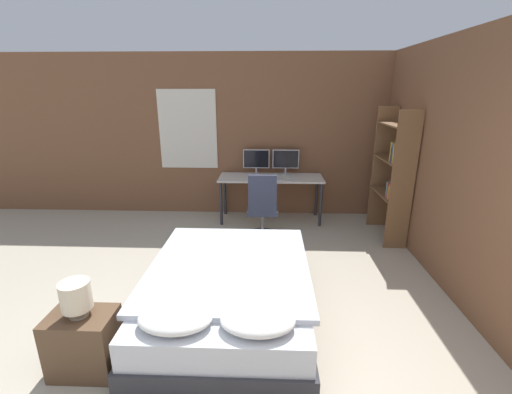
# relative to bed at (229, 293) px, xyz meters

# --- Properties ---
(wall_back) EXTENTS (12.00, 0.08, 2.70)m
(wall_back) POSITION_rel_bed_xyz_m (0.22, 3.01, 1.09)
(wall_back) COLOR brown
(wall_back) RESTS_ON ground_plane
(wall_side_right) EXTENTS (0.06, 12.00, 2.70)m
(wall_side_right) POSITION_rel_bed_xyz_m (2.34, 0.13, 1.09)
(wall_side_right) COLOR brown
(wall_side_right) RESTS_ON ground_plane
(bed) EXTENTS (1.51, 2.01, 0.59)m
(bed) POSITION_rel_bed_xyz_m (0.00, 0.00, 0.00)
(bed) COLOR #2D2D33
(bed) RESTS_ON ground_plane
(nightstand) EXTENTS (0.49, 0.34, 0.50)m
(nightstand) POSITION_rel_bed_xyz_m (-1.04, -0.70, -0.01)
(nightstand) COLOR brown
(nightstand) RESTS_ON ground_plane
(bedside_lamp) EXTENTS (0.22, 0.22, 0.28)m
(bedside_lamp) POSITION_rel_bed_xyz_m (-1.04, -0.70, 0.41)
(bedside_lamp) COLOR gray
(bedside_lamp) RESTS_ON nightstand
(desk) EXTENTS (1.70, 0.61, 0.75)m
(desk) POSITION_rel_bed_xyz_m (0.40, 2.63, 0.40)
(desk) COLOR beige
(desk) RESTS_ON ground_plane
(monitor_left) EXTENTS (0.44, 0.16, 0.42)m
(monitor_left) POSITION_rel_bed_xyz_m (0.15, 2.83, 0.73)
(monitor_left) COLOR #B7B7BC
(monitor_left) RESTS_ON desk
(monitor_right) EXTENTS (0.44, 0.16, 0.42)m
(monitor_right) POSITION_rel_bed_xyz_m (0.65, 2.83, 0.73)
(monitor_right) COLOR #B7B7BC
(monitor_right) RESTS_ON desk
(keyboard) EXTENTS (0.39, 0.13, 0.02)m
(keyboard) POSITION_rel_bed_xyz_m (0.40, 2.43, 0.50)
(keyboard) COLOR #B7B7BC
(keyboard) RESTS_ON desk
(computer_mouse) EXTENTS (0.07, 0.05, 0.04)m
(computer_mouse) POSITION_rel_bed_xyz_m (0.69, 2.43, 0.51)
(computer_mouse) COLOR #B7B7BC
(computer_mouse) RESTS_ON desk
(office_chair) EXTENTS (0.52, 0.52, 1.01)m
(office_chair) POSITION_rel_bed_xyz_m (0.28, 1.84, 0.13)
(office_chair) COLOR black
(office_chair) RESTS_ON ground_plane
(bookshelf) EXTENTS (0.31, 0.89, 1.88)m
(bookshelf) POSITION_rel_bed_xyz_m (2.14, 1.94, 0.78)
(bookshelf) COLOR brown
(bookshelf) RESTS_ON ground_plane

